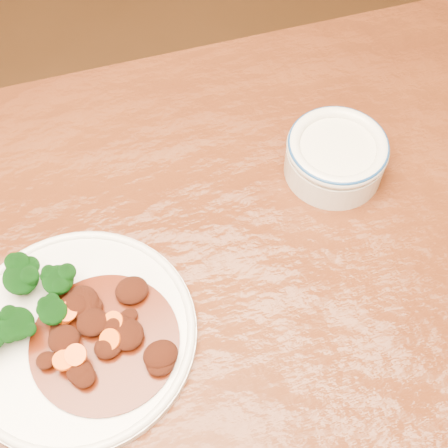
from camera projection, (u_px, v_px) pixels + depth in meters
name	position (u px, v px, depth m)	size (l,w,h in m)	color
dining_table	(145.00, 348.00, 0.83)	(1.59, 1.06, 0.75)	#50230E
dinner_plate	(78.00, 334.00, 0.74)	(0.29, 0.29, 0.02)	silver
broccoli_florets	(22.00, 306.00, 0.73)	(0.13, 0.10, 0.05)	#5C8B48
mince_stew	(104.00, 332.00, 0.73)	(0.18, 0.18, 0.03)	#4F1508
dip_bowl	(336.00, 155.00, 0.86)	(0.14, 0.14, 0.06)	beige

